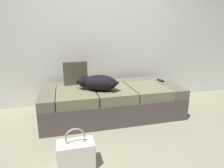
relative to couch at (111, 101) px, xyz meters
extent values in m
plane|color=gray|center=(0.00, -1.03, -0.21)|extent=(10.00, 10.00, 0.00)
cube|color=white|center=(0.00, 0.66, 1.19)|extent=(6.40, 0.10, 2.80)
cube|color=#544745|center=(0.00, 0.00, -0.06)|extent=(1.93, 0.93, 0.30)
cube|color=#655D4C|center=(-0.86, 0.00, 0.15)|extent=(0.20, 0.93, 0.12)
cube|color=#655D4C|center=(0.86, 0.00, 0.15)|extent=(0.20, 0.93, 0.12)
cube|color=#655D4C|center=(0.00, 0.36, 0.15)|extent=(1.53, 0.20, 0.12)
cube|color=#726F52|center=(-0.51, -0.10, 0.15)|extent=(0.49, 0.72, 0.12)
cube|color=#726F52|center=(0.00, -0.10, 0.15)|extent=(0.49, 0.72, 0.12)
cube|color=#726F52|center=(0.51, -0.10, 0.15)|extent=(0.49, 0.72, 0.12)
ellipsoid|color=black|center=(-0.19, -0.14, 0.32)|extent=(0.52, 0.43, 0.21)
sphere|color=black|center=(-0.38, -0.05, 0.32)|extent=(0.17, 0.17, 0.17)
ellipsoid|color=black|center=(-0.45, -0.01, 0.31)|extent=(0.12, 0.10, 0.06)
cone|color=black|center=(-0.40, -0.09, 0.39)|extent=(0.04, 0.04, 0.05)
cone|color=black|center=(-0.36, 0.00, 0.39)|extent=(0.04, 0.04, 0.05)
ellipsoid|color=black|center=(-0.03, -0.28, 0.33)|extent=(0.18, 0.14, 0.05)
cube|color=black|center=(0.84, 0.10, 0.22)|extent=(0.05, 0.15, 0.02)
cube|color=brown|center=(-0.48, 0.26, 0.38)|extent=(0.35, 0.14, 0.34)
cube|color=white|center=(-0.59, -1.04, -0.09)|extent=(0.32, 0.18, 0.24)
torus|color=#A6A199|center=(-0.59, -1.04, 0.08)|extent=(0.18, 0.02, 0.18)
camera|label=1|loc=(-0.65, -2.54, 0.94)|focal=30.48mm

